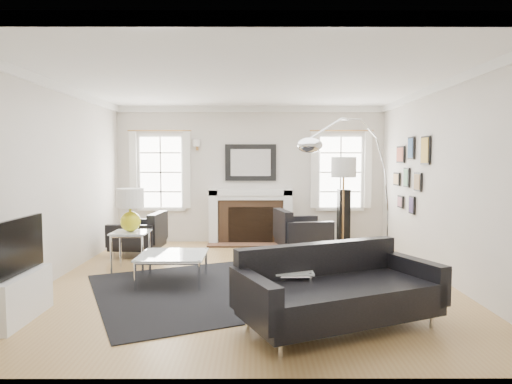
{
  "coord_description": "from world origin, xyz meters",
  "views": [
    {
      "loc": [
        0.09,
        -6.44,
        1.7
      ],
      "look_at": [
        0.1,
        0.3,
        1.23
      ],
      "focal_mm": 32.0,
      "sensor_mm": 36.0,
      "label": 1
    }
  ],
  "objects_px": {
    "armchair_left": "(141,235)",
    "gourd_lamp": "(130,207)",
    "armchair_right": "(299,233)",
    "arc_floor_lamp": "(352,188)",
    "fireplace": "(251,217)",
    "sofa": "(336,291)",
    "coffee_table": "(173,256)"
  },
  "relations": [
    {
      "from": "armchair_left",
      "to": "gourd_lamp",
      "type": "distance_m",
      "value": 1.3
    },
    {
      "from": "gourd_lamp",
      "to": "armchair_right",
      "type": "bearing_deg",
      "value": 25.95
    },
    {
      "from": "arc_floor_lamp",
      "to": "fireplace",
      "type": "bearing_deg",
      "value": 119.55
    },
    {
      "from": "gourd_lamp",
      "to": "sofa",
      "type": "bearing_deg",
      "value": -40.95
    },
    {
      "from": "fireplace",
      "to": "armchair_left",
      "type": "relative_size",
      "value": 1.69
    },
    {
      "from": "coffee_table",
      "to": "arc_floor_lamp",
      "type": "xyz_separation_m",
      "value": [
        2.55,
        0.36,
        0.92
      ]
    },
    {
      "from": "fireplace",
      "to": "coffee_table",
      "type": "distance_m",
      "value": 3.19
    },
    {
      "from": "coffee_table",
      "to": "arc_floor_lamp",
      "type": "relative_size",
      "value": 0.38
    },
    {
      "from": "gourd_lamp",
      "to": "fireplace",
      "type": "bearing_deg",
      "value": 51.27
    },
    {
      "from": "fireplace",
      "to": "gourd_lamp",
      "type": "bearing_deg",
      "value": -128.73
    },
    {
      "from": "armchair_right",
      "to": "coffee_table",
      "type": "bearing_deg",
      "value": -133.46
    },
    {
      "from": "coffee_table",
      "to": "armchair_right",
      "type": "bearing_deg",
      "value": 46.54
    },
    {
      "from": "fireplace",
      "to": "coffee_table",
      "type": "bearing_deg",
      "value": -109.23
    },
    {
      "from": "fireplace",
      "to": "armchair_left",
      "type": "xyz_separation_m",
      "value": [
        -1.95,
        -1.14,
        -0.19
      ]
    },
    {
      "from": "armchair_left",
      "to": "fireplace",
      "type": "bearing_deg",
      "value": 30.4
    },
    {
      "from": "sofa",
      "to": "fireplace",
      "type": "bearing_deg",
      "value": 101.15
    },
    {
      "from": "armchair_left",
      "to": "armchair_right",
      "type": "height_order",
      "value": "armchair_right"
    },
    {
      "from": "armchair_left",
      "to": "gourd_lamp",
      "type": "xyz_separation_m",
      "value": [
        0.12,
        -1.13,
        0.63
      ]
    },
    {
      "from": "coffee_table",
      "to": "fireplace",
      "type": "bearing_deg",
      "value": 70.77
    },
    {
      "from": "armchair_left",
      "to": "gourd_lamp",
      "type": "height_order",
      "value": "gourd_lamp"
    },
    {
      "from": "sofa",
      "to": "armchair_right",
      "type": "relative_size",
      "value": 1.98
    },
    {
      "from": "coffee_table",
      "to": "sofa",
      "type": "bearing_deg",
      "value": -39.99
    },
    {
      "from": "coffee_table",
      "to": "gourd_lamp",
      "type": "height_order",
      "value": "gourd_lamp"
    },
    {
      "from": "sofa",
      "to": "armchair_right",
      "type": "xyz_separation_m",
      "value": [
        -0.02,
        3.71,
        0.0
      ]
    },
    {
      "from": "arc_floor_lamp",
      "to": "armchair_right",
      "type": "bearing_deg",
      "value": 109.46
    },
    {
      "from": "fireplace",
      "to": "armchair_right",
      "type": "bearing_deg",
      "value": -46.49
    },
    {
      "from": "fireplace",
      "to": "armchair_left",
      "type": "distance_m",
      "value": 2.27
    },
    {
      "from": "fireplace",
      "to": "sofa",
      "type": "distance_m",
      "value": 4.75
    },
    {
      "from": "armchair_right",
      "to": "gourd_lamp",
      "type": "bearing_deg",
      "value": -154.05
    },
    {
      "from": "sofa",
      "to": "arc_floor_lamp",
      "type": "xyz_separation_m",
      "value": [
        0.58,
        2.01,
        0.93
      ]
    },
    {
      "from": "armchair_right",
      "to": "gourd_lamp",
      "type": "height_order",
      "value": "gourd_lamp"
    },
    {
      "from": "arc_floor_lamp",
      "to": "sofa",
      "type": "bearing_deg",
      "value": -106.22
    }
  ]
}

